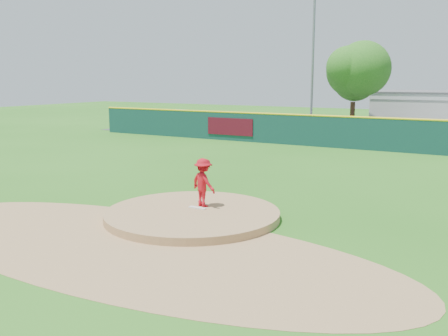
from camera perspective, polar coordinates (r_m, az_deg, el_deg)
The scene contains 12 objects.
ground at distance 15.84m, azimuth -3.63°, elevation -5.75°, with size 120.00×120.00×0.00m, color #286B19.
pitchers_mound at distance 15.84m, azimuth -3.63°, elevation -5.75°, with size 5.50×5.50×0.50m, color #9E774C.
pitching_rubber at distance 16.01m, azimuth -3.04°, elevation -4.57°, with size 0.60×0.15×0.04m, color white.
infield_dirt_arc at distance 13.56m, azimuth -10.72°, elevation -8.67°, with size 15.40×15.40×0.01m, color #9E774C.
parking_lot at distance 40.80m, azimuth 17.82°, elevation 3.61°, with size 44.00×16.00×0.02m, color #38383A.
pitcher at distance 16.10m, azimuth -2.37°, elevation -1.67°, with size 1.02×0.58×1.57m, color #B10F1A.
van at distance 36.39m, azimuth 20.08°, elevation 3.72°, with size 2.02×4.38×1.22m, color white.
fence_banners at distance 32.07m, azimuth 13.45°, elevation 3.93°, with size 19.82×0.04×1.20m.
playground_slide at distance 43.73m, azimuth -5.40°, elevation 5.57°, with size 1.08×3.04×1.68m.
outfield_fence at distance 31.99m, azimuth 14.47°, elevation 4.03°, with size 40.00×0.14×2.07m.
deciduous_tree at distance 39.10m, azimuth 14.64°, elevation 10.18°, with size 5.60×5.60×7.36m.
light_pole_left at distance 42.26m, azimuth 10.13°, elevation 12.36°, with size 1.75×0.25×11.00m.
Camera 1 is at (8.44, -12.68, 4.35)m, focal length 40.00 mm.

